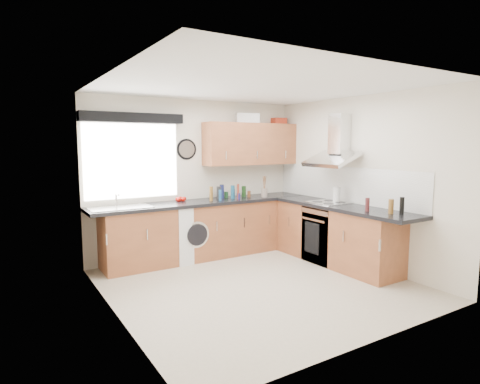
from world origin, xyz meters
TOP-DOWN VIEW (x-y plane):
  - ground_plane at (0.00, 0.00)m, footprint 3.60×3.60m
  - ceiling at (0.00, 0.00)m, footprint 3.60×3.60m
  - wall_back at (0.00, 1.80)m, footprint 3.60×0.02m
  - wall_front at (0.00, -1.80)m, footprint 3.60×0.02m
  - wall_left at (-1.80, 0.00)m, footprint 0.02×3.60m
  - wall_right at (1.80, 0.00)m, footprint 0.02×3.60m
  - window at (-1.05, 1.79)m, footprint 1.40×0.02m
  - window_blind at (-1.05, 1.70)m, footprint 1.50×0.18m
  - splashback at (1.79, 0.30)m, footprint 0.01×3.00m
  - base_cab_back at (-0.10, 1.51)m, footprint 3.00×0.58m
  - base_cab_corner at (1.50, 1.50)m, footprint 0.60×0.60m
  - base_cab_right at (1.51, 0.15)m, footprint 0.58×2.10m
  - worktop_back at (0.00, 1.50)m, footprint 3.60×0.62m
  - worktop_right at (1.50, 0.00)m, footprint 0.62×2.42m
  - sink at (-1.33, 1.50)m, footprint 0.84×0.46m
  - oven at (1.50, 0.30)m, footprint 0.56×0.58m
  - hob_plate at (1.50, 0.30)m, footprint 0.52×0.52m
  - extractor_hood at (1.60, 0.30)m, footprint 0.52×0.78m
  - upper_cabinets at (0.95, 1.62)m, footprint 1.70×0.35m
  - washing_machine at (-0.28, 1.52)m, footprint 0.65×0.63m
  - wall_clock at (-0.17, 1.78)m, footprint 0.33×0.04m
  - casserole at (0.91, 1.72)m, footprint 0.46×0.38m
  - storage_box at (1.60, 1.72)m, footprint 0.26×0.23m
  - utensil_pot at (1.04, 1.35)m, footprint 0.12×0.12m
  - kitchen_roll at (1.62, 0.26)m, footprint 0.12×0.12m
  - tomato_cluster at (-0.34, 1.65)m, footprint 0.18×0.18m
  - jar_0 at (0.62, 1.66)m, footprint 0.05×0.05m
  - jar_1 at (0.54, 1.37)m, footprint 0.06×0.06m
  - jar_2 at (0.38, 1.63)m, footprint 0.07×0.07m
  - jar_3 at (0.08, 1.44)m, footprint 0.05×0.05m
  - jar_4 at (0.53, 1.37)m, footprint 0.04×0.04m
  - jar_5 at (0.83, 1.49)m, footprint 0.06×0.06m
  - jar_6 at (0.32, 1.62)m, footprint 0.07×0.07m
  - jar_7 at (0.50, 1.48)m, footprint 0.07×0.07m
  - jar_8 at (0.79, 1.60)m, footprint 0.07×0.07m
  - jar_9 at (0.47, 1.63)m, footprint 0.07×0.07m
  - jar_10 at (0.21, 1.39)m, footprint 0.04×0.04m
  - bottle_0 at (1.57, -0.93)m, footprint 0.06×0.06m
  - bottle_1 at (1.50, -0.82)m, footprint 0.07×0.07m
  - bottle_2 at (1.39, -0.53)m, footprint 0.06×0.06m

SIDE VIEW (x-z plane):
  - ground_plane at x=0.00m, z-range 0.00..0.00m
  - oven at x=1.50m, z-range 0.00..0.85m
  - base_cab_back at x=-0.10m, z-range 0.00..0.86m
  - base_cab_corner at x=1.50m, z-range 0.00..0.86m
  - base_cab_right at x=1.51m, z-range 0.00..0.86m
  - washing_machine at x=-0.28m, z-range 0.00..0.90m
  - worktop_back at x=0.00m, z-range 0.86..0.91m
  - worktop_right at x=1.50m, z-range 0.86..0.91m
  - hob_plate at x=1.50m, z-range 0.91..0.92m
  - tomato_cluster at x=-0.34m, z-range 0.91..0.98m
  - sink at x=-1.33m, z-range 0.90..1.00m
  - jar_1 at x=0.54m, z-range 0.91..1.01m
  - jar_9 at x=0.47m, z-range 0.91..1.01m
  - jar_5 at x=0.83m, z-range 0.91..1.01m
  - jar_0 at x=0.62m, z-range 0.91..1.05m
  - utensil_pot at x=1.04m, z-range 0.91..1.06m
  - jar_10 at x=0.21m, z-range 0.91..1.08m
  - jar_8 at x=0.79m, z-range 0.91..1.09m
  - bottle_2 at x=1.39m, z-range 0.91..1.09m
  - bottle_1 at x=1.50m, z-range 0.91..1.10m
  - jar_6 at x=0.32m, z-range 0.91..1.11m
  - jar_7 at x=0.50m, z-range 0.91..1.13m
  - bottle_0 at x=1.57m, z-range 0.91..1.13m
  - jar_2 at x=0.38m, z-range 0.91..1.14m
  - jar_3 at x=0.08m, z-range 0.91..1.14m
  - kitchen_roll at x=1.62m, z-range 0.91..1.15m
  - jar_4 at x=0.53m, z-range 0.91..1.16m
  - splashback at x=1.79m, z-range 0.91..1.45m
  - wall_back at x=0.00m, z-range 0.00..2.50m
  - wall_front at x=0.00m, z-range 0.00..2.50m
  - wall_left at x=-1.80m, z-range 0.00..2.50m
  - wall_right at x=1.80m, z-range 0.00..2.50m
  - window at x=-1.05m, z-range 1.00..2.10m
  - wall_clock at x=-0.17m, z-range 1.55..1.88m
  - extractor_hood at x=1.60m, z-range 1.44..2.10m
  - upper_cabinets at x=0.95m, z-range 1.45..2.15m
  - window_blind at x=-1.05m, z-range 2.11..2.25m
  - storage_box at x=1.60m, z-range 2.15..2.26m
  - casserole at x=0.91m, z-range 2.15..2.31m
  - ceiling at x=0.00m, z-range 2.49..2.51m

